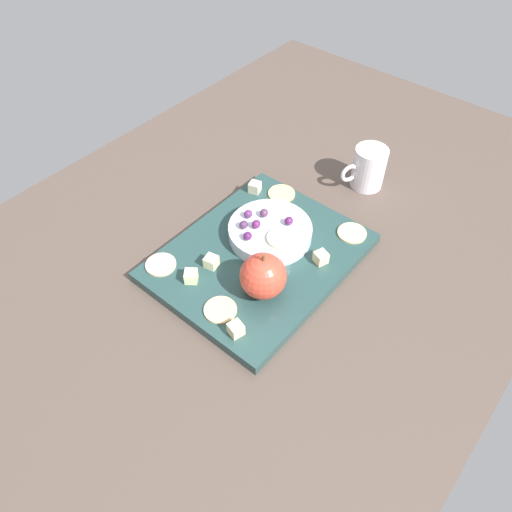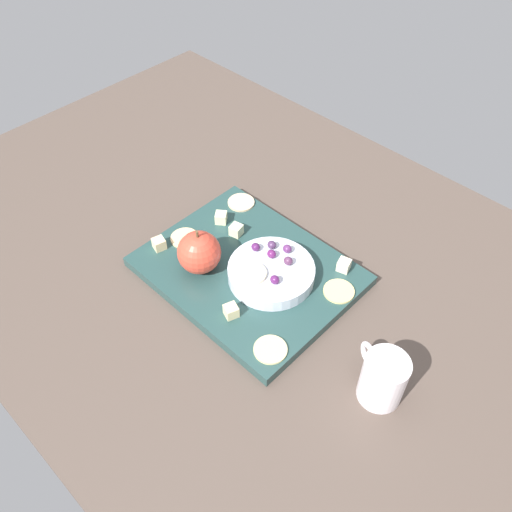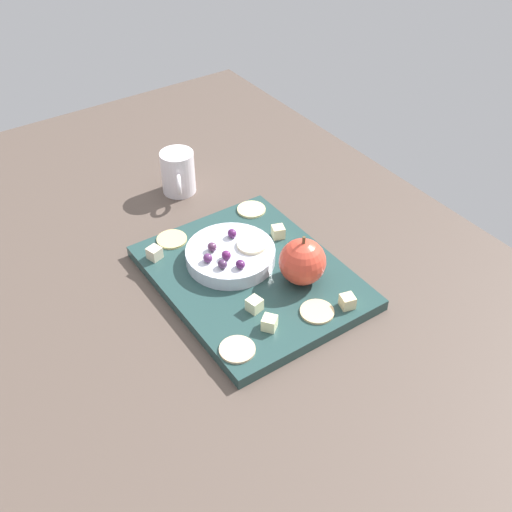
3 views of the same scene
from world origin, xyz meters
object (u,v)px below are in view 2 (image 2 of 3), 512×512
serving_dish (271,272)px  grape_5 (256,247)px  apple_whole (199,252)px  grape_0 (287,249)px  grape_1 (275,280)px  grape_4 (272,245)px  cheese_cube_4 (236,230)px  cracker_3 (339,291)px  cup (383,378)px  platter (248,271)px  cheese_cube_3 (221,218)px  cracker_1 (185,238)px  cracker_2 (270,350)px  grape_2 (288,261)px  cheese_cube_2 (344,265)px  grape_3 (271,255)px  cheese_cube_1 (231,311)px  cracker_0 (241,202)px  cheese_cube_0 (159,244)px  apple_slice_0 (252,274)px

serving_dish → grape_5: grape_5 is taller
apple_whole → grape_0: 15.41cm
grape_1 → grape_4: (5.83, -5.60, -0.04)cm
apple_whole → cheese_cube_4: apple_whole is taller
cracker_3 → cup: 18.61cm
grape_0 → platter: bearing=56.2°
cheese_cube_3 → cracker_1: (1.49, 7.96, -0.85)cm
platter → cup: 30.98cm
cracker_2 → grape_2: (8.71, -13.74, 3.03)cm
cheese_cube_3 → grape_0: size_ratio=1.27×
cheese_cube_2 → grape_1: bearing=67.0°
grape_4 → cup: size_ratio=0.18×
cheese_cube_3 → grape_4: 13.55cm
cracker_2 → cracker_3: bearing=-91.4°
grape_5 → cup: (-31.00, 5.63, -0.82)cm
grape_5 → grape_3: bearing=-171.4°
cracker_2 → grape_5: (15.05, -12.26, 2.99)cm
cheese_cube_1 → cracker_0: bearing=-48.2°
cheese_cube_0 → cup: size_ratio=0.23×
platter → cracker_3: 16.56cm
grape_0 → grape_4: 2.82cm
cheese_cube_2 → grape_0: bearing=33.1°
cheese_cube_0 → grape_2: bearing=-151.0°
cheese_cube_4 → cracker_1: cheese_cube_4 is taller
cheese_cube_4 → grape_1: (-14.68, 5.36, 2.19)cm
cheese_cube_3 → grape_3: grape_3 is taller
apple_whole → cheese_cube_4: size_ratio=3.64×
cracker_0 → grape_0: size_ratio=3.22×
grape_0 → grape_5: size_ratio=1.00×
apple_slice_0 → cracker_3: bearing=-142.7°
cracker_2 → grape_0: grape_0 is taller
grape_0 → grape_2: 2.90cm
cheese_cube_0 → cheese_cube_2: (-27.49, -19.29, 0.00)cm
cheese_cube_3 → grape_1: 20.15cm
cracker_2 → apple_slice_0: 14.00cm
cheese_cube_3 → cracker_1: size_ratio=0.39×
cracker_3 → grape_3: (12.30, 3.92, 3.04)cm
cracker_1 → grape_0: bearing=-152.6°
platter → grape_5: 4.79cm
cracker_2 → grape_2: 16.55cm
cracker_3 → grape_0: 11.60cm
cup → cheese_cube_2: bearing=-39.0°
grape_4 → cup: bearing=164.7°
platter → grape_5: grape_5 is taller
cheese_cube_2 → cup: (-18.20, 14.71, 1.32)cm
cracker_1 → grape_2: 20.91cm
cheese_cube_0 → cheese_cube_3: bearing=-103.5°
grape_2 → cracker_0: bearing=-21.3°
grape_2 → apple_slice_0: (2.75, 6.11, -0.47)cm
cracker_1 → grape_4: grape_4 is taller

